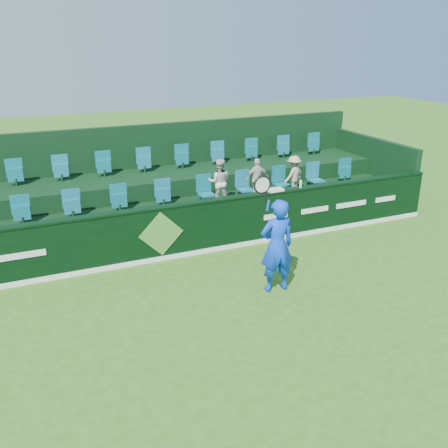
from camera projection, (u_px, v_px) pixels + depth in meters
name	position (u px, v px, depth m)	size (l,w,h in m)	color
ground	(229.00, 346.00, 8.71)	(60.00, 60.00, 0.00)	#316417
sponsor_hoarding	(160.00, 233.00, 11.90)	(16.00, 0.25, 1.35)	black
stand_tier_front	(148.00, 229.00, 12.93)	(16.00, 2.00, 0.80)	black
stand_tier_back	(130.00, 199.00, 14.47)	(16.00, 1.80, 1.30)	black
stand_rear	(125.00, 177.00, 14.65)	(16.00, 4.10, 2.60)	black
seat_row_front	(142.00, 199.00, 13.03)	(13.50, 0.50, 0.60)	#18708A
seat_row_back	(125.00, 165.00, 14.40)	(13.50, 0.50, 0.60)	#18708A
tennis_player	(277.00, 245.00, 10.32)	(1.04, 0.54, 2.62)	blue
spectator_left	(219.00, 182.00, 13.36)	(0.61, 0.47, 1.25)	silver
spectator_middle	(257.00, 179.00, 13.80)	(0.68, 0.28, 1.16)	beige
spectator_right	(294.00, 175.00, 14.25)	(0.73, 0.42, 1.12)	tan
towel	(275.00, 190.00, 12.82)	(0.41, 0.27, 0.06)	white
drinks_bottle	(301.00, 184.00, 13.09)	(0.06, 0.06, 0.20)	white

